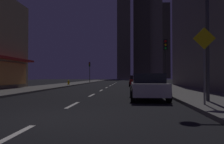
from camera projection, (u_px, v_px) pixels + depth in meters
The scene contains 14 objects.
ground_plane at pixel (114, 84), 38.46m from camera, with size 78.00×136.00×0.10m, color black.
sidewalk_right at pixel (154, 84), 37.95m from camera, with size 4.00×76.00×0.15m, color #605E59.
sidewalk_left at pixel (75, 83), 38.97m from camera, with size 4.00×76.00×0.15m, color #605E59.
lane_marking_center at pixel (107, 88), 25.30m from camera, with size 0.16×43.80×0.01m.
skyscraper_distant_tall at pixel (124, 23), 117.33m from camera, with size 6.95×8.66×60.13m, color #514D3D.
skyscraper_distant_mid at pixel (141, 20), 123.45m from camera, with size 8.95×7.98×66.52m, color #3B382C.
skyscraper_distant_short at pixel (154, 35), 125.30m from camera, with size 7.98×8.64×51.09m, color #645F4B.
skyscraper_distant_slender at pixel (165, 41), 154.18m from camera, with size 6.93×5.75×53.26m, color #373529.
car_parked_near at pixel (148, 86), 12.12m from camera, with size 1.98×4.24×1.45m.
car_parked_far at pixel (136, 81), 29.01m from camera, with size 1.98×4.24×1.45m.
fire_hydrant_far_left at pixel (69, 83), 30.69m from camera, with size 0.42×0.30×0.65m.
traffic_light_near_right at pixel (165, 53), 17.63m from camera, with size 0.32×0.48×4.20m.
traffic_light_far_left at pixel (90, 68), 45.31m from camera, with size 0.32×0.48×4.20m.
pedestrian_crossing_sign at pixel (204, 59), 8.89m from camera, with size 0.91×0.08×3.15m.
Camera 1 is at (2.48, -6.42, 1.28)m, focal length 34.88 mm.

